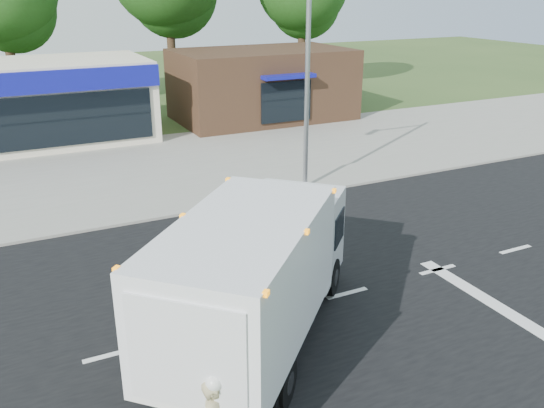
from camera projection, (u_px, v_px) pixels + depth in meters
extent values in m
plane|color=#385123|center=(347.00, 294.00, 14.82)|extent=(120.00, 120.00, 0.00)
cube|color=black|center=(347.00, 294.00, 14.82)|extent=(60.00, 14.00, 0.02)
cube|color=gray|center=(228.00, 195.00, 21.68)|extent=(60.00, 2.40, 0.12)
cube|color=gray|center=(181.00, 157.00, 26.57)|extent=(60.00, 9.00, 0.02)
cube|color=silver|center=(111.00, 355.00, 12.35)|extent=(1.20, 0.15, 0.01)
cube|color=silver|center=(240.00, 321.00, 13.58)|extent=(1.20, 0.15, 0.01)
cube|color=silver|center=(347.00, 293.00, 14.81)|extent=(1.20, 0.15, 0.01)
cube|color=silver|center=(438.00, 270.00, 16.04)|extent=(1.20, 0.15, 0.01)
cube|color=silver|center=(515.00, 249.00, 17.28)|extent=(1.20, 0.15, 0.01)
cube|color=silver|center=(524.00, 322.00, 13.52)|extent=(0.40, 7.00, 0.01)
cube|color=black|center=(245.00, 341.00, 11.62)|extent=(4.24, 4.34, 0.35)
cube|color=silver|center=(294.00, 234.00, 14.51)|extent=(2.97, 2.97, 2.12)
cube|color=black|center=(304.00, 213.00, 15.29)|extent=(1.49, 1.44, 0.91)
cube|color=white|center=(244.00, 279.00, 11.12)|extent=(5.26, 5.33, 2.38)
cube|color=silver|center=(186.00, 357.00, 8.87)|extent=(1.50, 1.45, 1.92)
cube|color=orange|center=(243.00, 224.00, 10.70)|extent=(5.15, 5.21, 0.08)
cylinder|color=black|center=(259.00, 266.00, 15.21)|extent=(0.89, 0.91, 0.97)
cylinder|color=black|center=(330.00, 277.00, 14.66)|extent=(0.89, 0.91, 0.97)
cylinder|color=black|center=(185.00, 361.00, 11.36)|extent=(0.89, 0.91, 0.97)
cylinder|color=black|center=(283.00, 382.00, 10.78)|extent=(0.89, 0.91, 0.97)
sphere|color=white|center=(214.00, 383.00, 8.87)|extent=(0.28, 0.28, 0.28)
cube|color=#382316|center=(262.00, 84.00, 33.77)|extent=(10.00, 6.00, 4.00)
cube|color=#10138C|center=(287.00, 76.00, 30.85)|extent=(3.00, 1.20, 0.20)
cube|color=black|center=(286.00, 102.00, 31.39)|extent=(3.00, 0.12, 2.20)
cylinder|color=gray|center=(307.00, 86.00, 21.01)|extent=(0.18, 0.18, 8.00)
cylinder|color=#332114|center=(11.00, 57.00, 34.64)|extent=(0.56, 0.56, 6.86)
sphere|color=#204814|center=(12.00, 10.00, 34.32)|extent=(5.10, 5.10, 5.10)
cylinder|color=#332114|center=(171.00, 42.00, 38.57)|extent=(0.56, 0.56, 7.84)
cylinder|color=#332114|center=(302.00, 42.00, 42.83)|extent=(0.56, 0.56, 7.00)
sphere|color=#204814|center=(305.00, 3.00, 42.49)|extent=(5.20, 5.20, 5.20)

